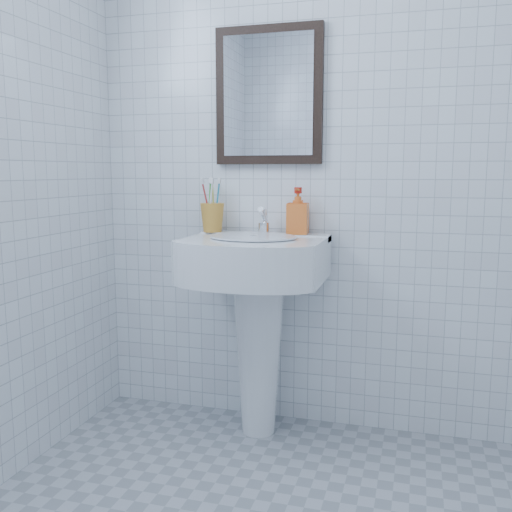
% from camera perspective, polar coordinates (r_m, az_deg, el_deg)
% --- Properties ---
extents(wall_back, '(2.20, 0.02, 2.50)m').
position_cam_1_polar(wall_back, '(2.65, 6.98, 9.33)').
color(wall_back, white).
rests_on(wall_back, ground).
extents(washbasin, '(0.61, 0.44, 0.93)m').
position_cam_1_polar(washbasin, '(2.57, 0.10, -4.64)').
color(washbasin, white).
rests_on(washbasin, ground).
extents(faucet, '(0.05, 0.11, 0.13)m').
position_cam_1_polar(faucet, '(2.62, 0.77, 3.34)').
color(faucet, white).
rests_on(faucet, washbasin).
extents(toothbrush_cup, '(0.15, 0.15, 0.13)m').
position_cam_1_polar(toothbrush_cup, '(2.70, -4.38, 3.86)').
color(toothbrush_cup, '#CA872D').
rests_on(toothbrush_cup, washbasin).
extents(soap_dispenser, '(0.10, 0.10, 0.21)m').
position_cam_1_polar(soap_dispenser, '(2.60, 4.20, 4.50)').
color(soap_dispenser, '#E24F16').
rests_on(soap_dispenser, washbasin).
extents(wall_mirror, '(0.50, 0.04, 0.62)m').
position_cam_1_polar(wall_mirror, '(2.71, 1.27, 15.74)').
color(wall_mirror, black).
rests_on(wall_mirror, wall_back).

